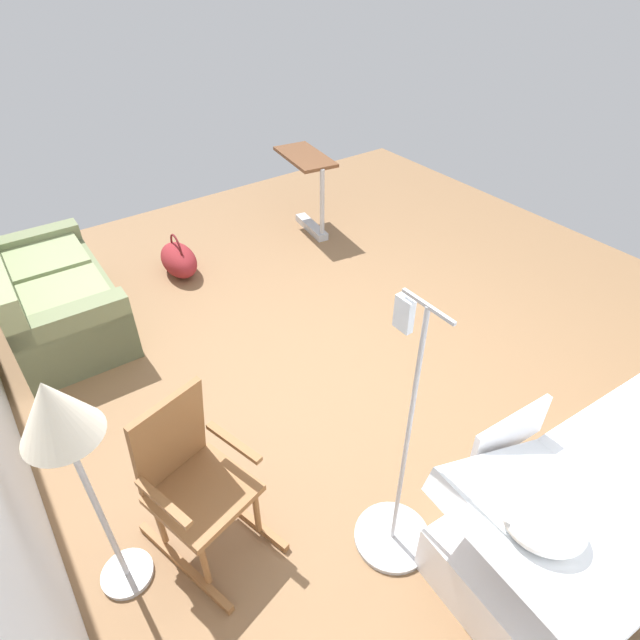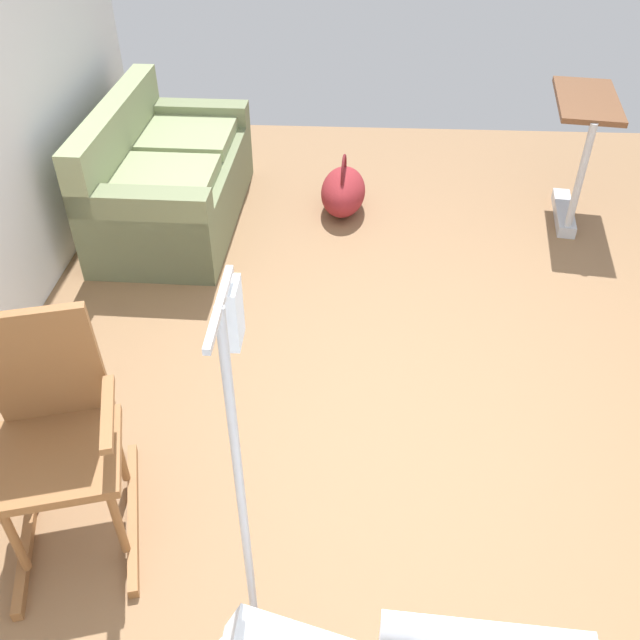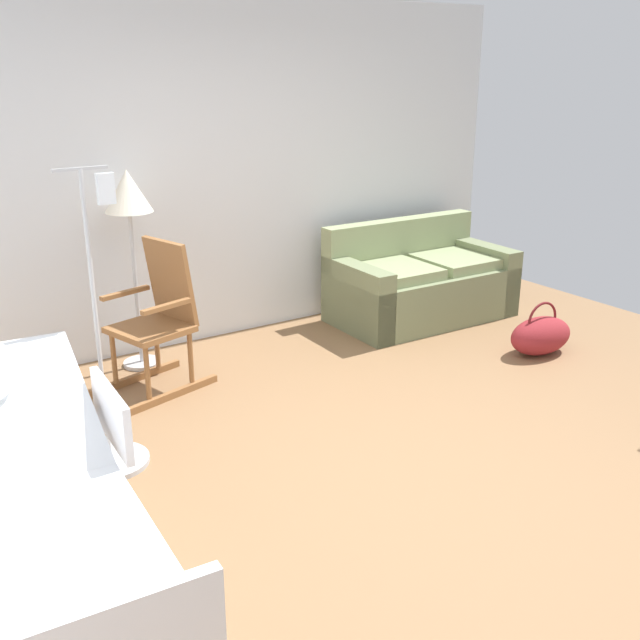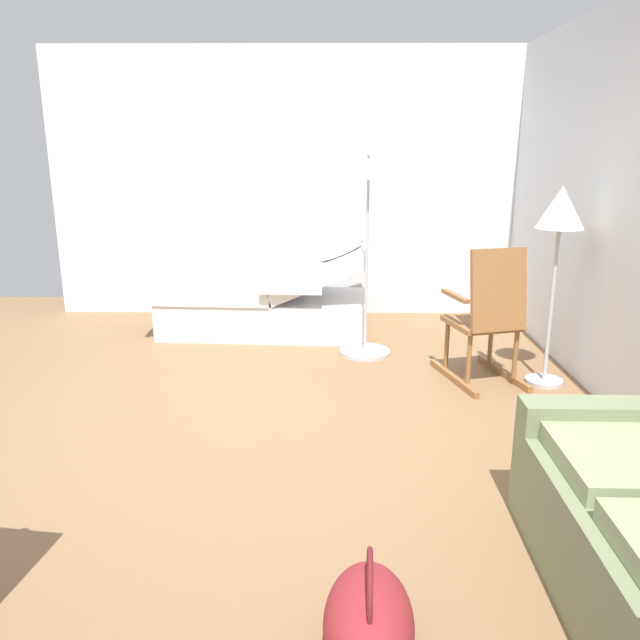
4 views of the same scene
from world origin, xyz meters
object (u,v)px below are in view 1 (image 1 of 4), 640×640
hospital_bed (607,510)px  overbed_table (309,184)px  duffel_bag (179,260)px  couch (52,298)px  rocking_chair (193,480)px  floor_lamp (61,427)px  iv_pole (395,513)px

hospital_bed → overbed_table: bearing=-12.0°
overbed_table → duffel_bag: bearing=91.0°
hospital_bed → couch: 4.35m
rocking_chair → overbed_table: rocking_chair is taller
floor_lamp → duffel_bag: floor_lamp is taller
couch → floor_lamp: floor_lamp is taller
hospital_bed → iv_pole: bearing=53.6°
rocking_chair → overbed_table: bearing=-44.1°
hospital_bed → iv_pole: size_ratio=1.27×
rocking_chair → floor_lamp: 0.86m
couch → duffel_bag: (0.21, -1.22, -0.15)m
couch → hospital_bed: bearing=-153.2°
hospital_bed → couch: size_ratio=1.33×
floor_lamp → overbed_table: 4.22m
floor_lamp → iv_pole: size_ratio=0.88×
iv_pole → couch: bearing=17.8°
rocking_chair → overbed_table: size_ratio=1.21×
overbed_table → rocking_chair: bearing=135.9°
couch → floor_lamp: (-2.51, 0.30, 0.92)m
rocking_chair → floor_lamp: bearing=88.0°
overbed_table → iv_pole: size_ratio=0.51×
couch → duffel_bag: bearing=-80.2°
hospital_bed → overbed_table: 4.22m
couch → overbed_table: couch is taller
couch → iv_pole: (-3.19, -1.02, -0.06)m
rocking_chair → iv_pole: size_ratio=0.62×
duffel_bag → iv_pole: size_ratio=0.34×
floor_lamp → duffel_bag: bearing=-29.2°
iv_pole → hospital_bed: bearing=-126.4°
couch → duffel_bag: couch is taller
duffel_bag → iv_pole: 3.41m
hospital_bed → duffel_bag: (4.09, 0.74, -0.14)m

